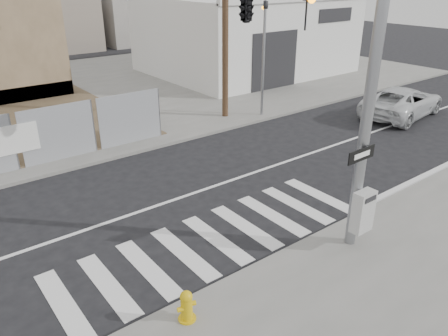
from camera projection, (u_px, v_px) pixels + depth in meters
ground at (167, 202)px, 13.16m from camera, size 100.00×100.00×0.00m
sidewalk_far at (31, 101)px, 23.24m from camera, size 50.00×20.00×0.12m
signal_pole at (282, 39)px, 11.11m from camera, size 0.96×5.87×7.00m
far_signal_pole at (264, 42)px, 19.50m from camera, size 0.16×0.20×5.60m
concrete_wall_right at (8, 37)px, 21.66m from camera, size 5.50×1.30×8.00m
auto_shop at (245, 34)px, 29.27m from camera, size 12.00×10.20×5.95m
utility_pole_right at (225, 1)px, 18.61m from camera, size 1.60×0.28×10.00m
fire_hydrant at (187, 306)px, 8.44m from camera, size 0.45×0.45×0.67m
suv at (403, 102)px, 20.77m from camera, size 5.31×2.97×1.40m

